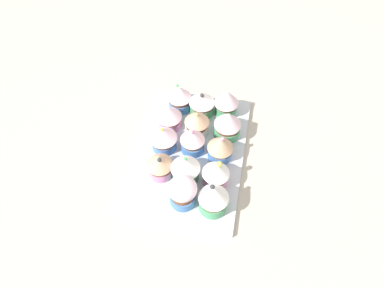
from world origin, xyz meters
TOP-DOWN VIEW (x-y plane):
  - ground_plane at (0.00, 0.00)cm, footprint 180.00×180.00cm
  - baking_tray at (0.00, 0.00)cm, footprint 37.09×24.12cm
  - cupcake_0 at (-12.94, -5.74)cm, footprint 5.94×5.94cm
  - cupcake_1 at (-6.68, -6.92)cm, footprint 6.18×6.18cm
  - cupcake_2 at (0.04, -6.67)cm, footprint 6.39×6.39cm
  - cupcake_3 at (7.12, -5.71)cm, footprint 5.88×5.88cm
  - cupcake_4 at (-12.46, -0.26)cm, footprint 6.37×6.37cm
  - cupcake_5 at (-5.88, 0.05)cm, footprint 5.88×5.88cm
  - cupcake_6 at (-0.62, -0.08)cm, footprint 5.69×5.69cm
  - cupcake_7 at (7.11, 0.49)cm, footprint 6.42×6.42cm
  - cupcake_8 at (12.90, 0.63)cm, footprint 6.02×6.02cm
  - cupcake_9 at (-13.56, 5.94)cm, footprint 6.03×6.03cm
  - cupcake_10 at (-6.68, 7.20)cm, footprint 6.39×6.39cm
  - cupcake_11 at (0.31, 6.52)cm, footprint 5.96×5.96cm
  - cupcake_12 at (6.96, 6.60)cm, footprint 5.96×5.96cm
  - cupcake_13 at (13.10, 7.09)cm, footprint 6.28×6.28cm

SIDE VIEW (x-z plane):
  - ground_plane at x=0.00cm, z-range -3.00..0.00cm
  - baking_tray at x=0.00cm, z-range 0.00..1.20cm
  - cupcake_3 at x=7.12cm, z-range 1.15..7.87cm
  - cupcake_1 at x=-6.68cm, z-range 1.36..7.68cm
  - cupcake_2 at x=0.04cm, z-range 1.25..8.21cm
  - cupcake_4 at x=-12.46cm, z-range 1.15..8.37cm
  - cupcake_11 at x=0.31cm, z-range 1.20..8.46cm
  - cupcake_5 at x=-5.88cm, z-range 1.14..8.56cm
  - cupcake_12 at x=6.96cm, z-range 1.22..8.50cm
  - cupcake_0 at x=-12.94cm, z-range 1.17..8.84cm
  - cupcake_6 at x=-0.62cm, z-range 1.16..8.97cm
  - cupcake_7 at x=7.11cm, z-range 1.25..8.90cm
  - cupcake_10 at x=-6.68cm, z-range 1.28..8.88cm
  - cupcake_8 at x=12.90cm, z-range 1.34..8.90cm
  - cupcake_9 at x=-13.56cm, z-range 1.40..8.97cm
  - cupcake_13 at x=13.10cm, z-range 1.18..9.37cm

